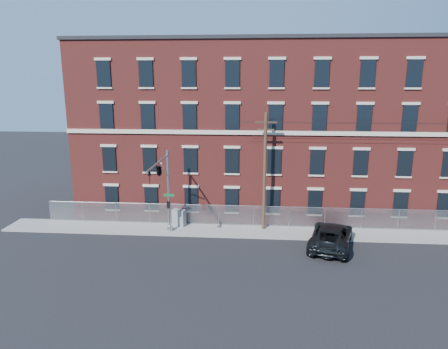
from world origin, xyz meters
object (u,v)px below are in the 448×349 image
(traffic_signal_mast, at_px, (162,177))
(utility_pole_near, at_px, (265,170))
(utility_cabinet, at_px, (179,217))
(pickup_truck, at_px, (331,236))

(traffic_signal_mast, xyz_separation_m, utility_pole_near, (8.00, 3.42, -0.05))
(utility_pole_near, height_order, utility_cabinet, utility_pole_near)
(traffic_signal_mast, bearing_deg, pickup_truck, 0.83)
(traffic_signal_mast, relative_size, utility_pole_near, 0.70)
(traffic_signal_mast, distance_m, pickup_truck, 13.90)
(pickup_truck, distance_m, utility_cabinet, 13.07)
(traffic_signal_mast, distance_m, utility_cabinet, 5.87)
(traffic_signal_mast, height_order, utility_cabinet, traffic_signal_mast)
(traffic_signal_mast, xyz_separation_m, pickup_truck, (13.15, 0.19, -4.50))
(traffic_signal_mast, height_order, utility_pole_near, utility_pole_near)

